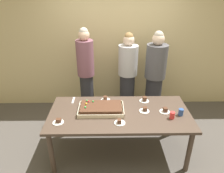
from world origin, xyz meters
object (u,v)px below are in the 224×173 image
plated_slice_far_left (144,100)px  plated_slice_center_front (120,122)px  party_table (119,117)px  plated_slice_far_right (165,111)px  plated_slice_near_right (145,110)px  drink_cup_middle (172,115)px  plated_slice_near_left (105,99)px  person_green_shirt_behind (86,74)px  drink_cup_nearest (181,112)px  sheet_cake (101,108)px  person_serving_front (128,75)px  plated_slice_center_back (58,122)px  person_striped_tie_right (155,76)px  cake_server_utensil (73,100)px

plated_slice_far_left → plated_slice_center_front: size_ratio=1.00×
party_table → plated_slice_far_right: (0.66, 0.00, 0.10)m
plated_slice_near_right → drink_cup_middle: drink_cup_middle is taller
party_table → plated_slice_near_left: plated_slice_near_left is taller
party_table → drink_cup_middle: size_ratio=20.56×
person_green_shirt_behind → plated_slice_near_right: bearing=26.3°
party_table → drink_cup_nearest: 0.88m
party_table → plated_slice_near_left: bearing=120.5°
plated_slice_far_left → sheet_cake: bearing=-158.2°
plated_slice_near_right → drink_cup_nearest: drink_cup_nearest is taller
plated_slice_far_left → plated_slice_center_front: plated_slice_far_left is taller
plated_slice_near_left → person_serving_front: size_ratio=0.09×
plated_slice_far_right → drink_cup_middle: 0.17m
plated_slice_near_left → plated_slice_center_front: bearing=-72.5°
drink_cup_nearest → drink_cup_middle: (-0.15, -0.08, 0.00)m
plated_slice_center_back → drink_cup_middle: drink_cup_middle is taller
plated_slice_near_right → plated_slice_center_back: size_ratio=1.00×
plated_slice_near_right → person_green_shirt_behind: size_ratio=0.08×
person_green_shirt_behind → person_striped_tie_right: person_green_shirt_behind is taller
plated_slice_center_front → cake_server_utensil: (-0.72, 0.63, -0.02)m
sheet_cake → plated_slice_near_right: size_ratio=4.43×
drink_cup_nearest → person_green_shirt_behind: size_ratio=0.06×
drink_cup_nearest → person_green_shirt_behind: person_green_shirt_behind is taller
party_table → cake_server_utensil: size_ratio=10.28×
drink_cup_middle → cake_server_utensil: bearing=160.3°
plated_slice_center_back → plated_slice_far_right: bearing=9.1°
plated_slice_far_right → drink_cup_nearest: 0.22m
cake_server_utensil → plated_slice_center_front: bearing=-41.3°
plated_slice_near_right → drink_cup_middle: size_ratio=1.50×
plated_slice_near_right → plated_slice_far_right: 0.30m
sheet_cake → person_serving_front: bearing=65.8°
plated_slice_near_left → person_striped_tie_right: person_striped_tie_right is taller
plated_slice_near_left → person_green_shirt_behind: (-0.36, 0.65, 0.17)m
party_table → person_striped_tie_right: 1.23m
person_serving_front → person_green_shirt_behind: size_ratio=0.94×
party_table → plated_slice_far_left: bearing=37.7°
sheet_cake → cake_server_utensil: size_ratio=3.32×
plated_slice_far_left → plated_slice_center_back: size_ratio=1.00×
plated_slice_near_right → plated_slice_center_front: bearing=-142.7°
party_table → plated_slice_far_left: (0.41, 0.32, 0.10)m
party_table → plated_slice_near_right: bearing=3.8°
plated_slice_center_front → plated_slice_center_back: bearing=178.1°
drink_cup_nearest → person_striped_tie_right: person_striped_tie_right is taller
plated_slice_far_left → cake_server_utensil: 1.14m
plated_slice_center_back → person_striped_tie_right: size_ratio=0.09×
party_table → person_green_shirt_behind: (-0.58, 1.01, 0.27)m
plated_slice_near_right → person_green_shirt_behind: person_green_shirt_behind is taller
plated_slice_far_left → person_serving_front: size_ratio=0.09×
person_green_shirt_behind → plated_slice_center_back: bearing=-29.5°
plated_slice_far_right → person_striped_tie_right: bearing=87.9°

